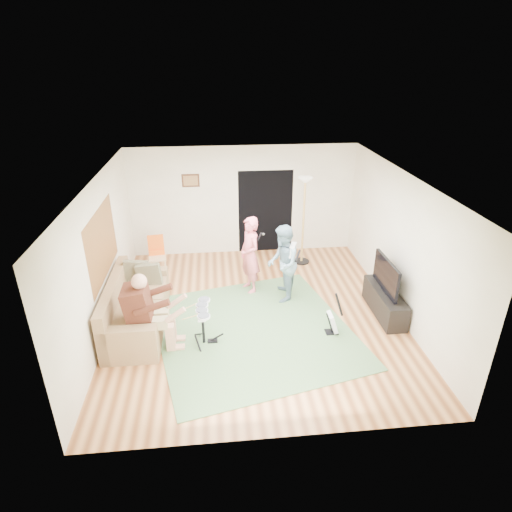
{
  "coord_description": "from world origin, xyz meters",
  "views": [
    {
      "loc": [
        -0.72,
        -7.05,
        4.61
      ],
      "look_at": [
        0.04,
        0.3,
        1.12
      ],
      "focal_mm": 30.0,
      "sensor_mm": 36.0,
      "label": 1
    }
  ],
  "objects_px": {
    "sofa": "(133,312)",
    "guitarist": "(283,264)",
    "dining_chair": "(158,260)",
    "drum_kit": "(203,327)",
    "torchiere_lamp": "(304,206)",
    "television": "(386,275)",
    "tv_cabinet": "(385,302)",
    "guitar_spare": "(333,322)",
    "singer": "(250,255)"
  },
  "relations": [
    {
      "from": "singer",
      "to": "dining_chair",
      "type": "xyz_separation_m",
      "value": [
        -2.04,
        1.01,
        -0.51
      ]
    },
    {
      "from": "dining_chair",
      "to": "television",
      "type": "bearing_deg",
      "value": -33.79
    },
    {
      "from": "drum_kit",
      "to": "dining_chair",
      "type": "height_order",
      "value": "dining_chair"
    },
    {
      "from": "sofa",
      "to": "tv_cabinet",
      "type": "xyz_separation_m",
      "value": [
        4.8,
        -0.05,
        -0.06
      ]
    },
    {
      "from": "guitar_spare",
      "to": "television",
      "type": "bearing_deg",
      "value": 25.66
    },
    {
      "from": "dining_chair",
      "to": "tv_cabinet",
      "type": "bearing_deg",
      "value": -33.54
    },
    {
      "from": "guitar_spare",
      "to": "tv_cabinet",
      "type": "bearing_deg",
      "value": 24.7
    },
    {
      "from": "guitar_spare",
      "to": "torchiere_lamp",
      "type": "bearing_deg",
      "value": 89.46
    },
    {
      "from": "sofa",
      "to": "guitarist",
      "type": "xyz_separation_m",
      "value": [
        2.9,
        0.73,
        0.49
      ]
    },
    {
      "from": "dining_chair",
      "to": "drum_kit",
      "type": "bearing_deg",
      "value": -76.96
    },
    {
      "from": "sofa",
      "to": "television",
      "type": "distance_m",
      "value": 4.78
    },
    {
      "from": "drum_kit",
      "to": "torchiere_lamp",
      "type": "bearing_deg",
      "value": 52.16
    },
    {
      "from": "torchiere_lamp",
      "to": "television",
      "type": "xyz_separation_m",
      "value": [
        1.1,
        -2.43,
        -0.6
      ]
    },
    {
      "from": "guitarist",
      "to": "dining_chair",
      "type": "xyz_separation_m",
      "value": [
        -2.67,
        1.43,
        -0.49
      ]
    },
    {
      "from": "guitar_spare",
      "to": "tv_cabinet",
      "type": "xyz_separation_m",
      "value": [
        1.18,
        0.54,
        0.01
      ]
    },
    {
      "from": "singer",
      "to": "dining_chair",
      "type": "relative_size",
      "value": 1.86
    },
    {
      "from": "drum_kit",
      "to": "singer",
      "type": "relative_size",
      "value": 0.46
    },
    {
      "from": "singer",
      "to": "guitar_spare",
      "type": "relative_size",
      "value": 1.99
    },
    {
      "from": "sofa",
      "to": "guitarist",
      "type": "distance_m",
      "value": 3.03
    },
    {
      "from": "guitar_spare",
      "to": "dining_chair",
      "type": "distance_m",
      "value": 4.36
    },
    {
      "from": "drum_kit",
      "to": "television",
      "type": "height_order",
      "value": "television"
    },
    {
      "from": "dining_chair",
      "to": "television",
      "type": "height_order",
      "value": "television"
    },
    {
      "from": "drum_kit",
      "to": "dining_chair",
      "type": "distance_m",
      "value": 3.0
    },
    {
      "from": "guitarist",
      "to": "television",
      "type": "distance_m",
      "value": 2.01
    },
    {
      "from": "guitar_spare",
      "to": "drum_kit",
      "type": "bearing_deg",
      "value": -178.56
    },
    {
      "from": "drum_kit",
      "to": "dining_chair",
      "type": "bearing_deg",
      "value": 110.81
    },
    {
      "from": "drum_kit",
      "to": "guitar_spare",
      "type": "xyz_separation_m",
      "value": [
        2.32,
        0.06,
        -0.09
      ]
    },
    {
      "from": "sofa",
      "to": "drum_kit",
      "type": "distance_m",
      "value": 1.46
    },
    {
      "from": "dining_chair",
      "to": "tv_cabinet",
      "type": "height_order",
      "value": "dining_chair"
    },
    {
      "from": "drum_kit",
      "to": "guitarist",
      "type": "relative_size",
      "value": 0.47
    },
    {
      "from": "guitarist",
      "to": "dining_chair",
      "type": "relative_size",
      "value": 1.8
    },
    {
      "from": "sofa",
      "to": "tv_cabinet",
      "type": "distance_m",
      "value": 4.8
    },
    {
      "from": "guitarist",
      "to": "torchiere_lamp",
      "type": "bearing_deg",
      "value": 163.53
    },
    {
      "from": "singer",
      "to": "guitarist",
      "type": "xyz_separation_m",
      "value": [
        0.62,
        -0.42,
        -0.03
      ]
    },
    {
      "from": "television",
      "to": "guitar_spare",
      "type": "bearing_deg",
      "value": -154.34
    },
    {
      "from": "singer",
      "to": "guitar_spare",
      "type": "distance_m",
      "value": 2.27
    },
    {
      "from": "sofa",
      "to": "singer",
      "type": "xyz_separation_m",
      "value": [
        2.28,
        1.14,
        0.52
      ]
    },
    {
      "from": "sofa",
      "to": "television",
      "type": "height_order",
      "value": "television"
    },
    {
      "from": "drum_kit",
      "to": "singer",
      "type": "bearing_deg",
      "value": 61.39
    },
    {
      "from": "drum_kit",
      "to": "torchiere_lamp",
      "type": "distance_m",
      "value": 3.99
    },
    {
      "from": "torchiere_lamp",
      "to": "dining_chair",
      "type": "relative_size",
      "value": 2.38
    },
    {
      "from": "drum_kit",
      "to": "television",
      "type": "distance_m",
      "value": 3.54
    },
    {
      "from": "singer",
      "to": "tv_cabinet",
      "type": "relative_size",
      "value": 1.18
    },
    {
      "from": "tv_cabinet",
      "to": "dining_chair",
      "type": "bearing_deg",
      "value": 154.22
    },
    {
      "from": "tv_cabinet",
      "to": "guitar_spare",
      "type": "bearing_deg",
      "value": -155.3
    },
    {
      "from": "sofa",
      "to": "torchiere_lamp",
      "type": "distance_m",
      "value": 4.51
    },
    {
      "from": "guitarist",
      "to": "torchiere_lamp",
      "type": "height_order",
      "value": "torchiere_lamp"
    },
    {
      "from": "guitarist",
      "to": "guitar_spare",
      "type": "distance_m",
      "value": 1.6
    },
    {
      "from": "drum_kit",
      "to": "guitar_spare",
      "type": "bearing_deg",
      "value": 1.44
    },
    {
      "from": "singer",
      "to": "guitarist",
      "type": "relative_size",
      "value": 1.03
    }
  ]
}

